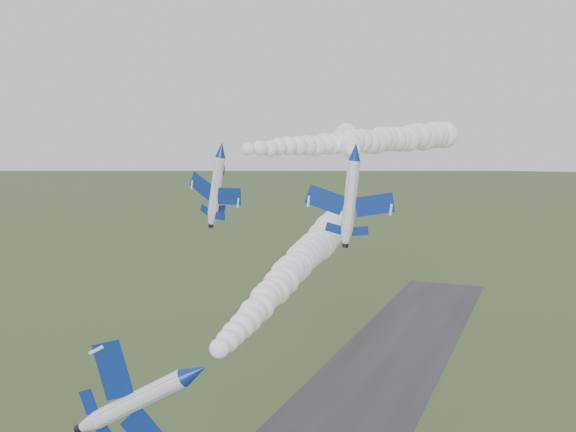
% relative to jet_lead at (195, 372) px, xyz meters
% --- Properties ---
extents(jet_lead, '(5.85, 13.42, 9.73)m').
position_rel_jet_lead_xyz_m(jet_lead, '(0.00, 0.00, 0.00)').
color(jet_lead, white).
extents(smoke_trail_jet_lead, '(16.77, 65.64, 5.55)m').
position_rel_jet_lead_xyz_m(smoke_trail_jet_lead, '(-5.48, 35.59, 1.70)').
color(smoke_trail_jet_lead, white).
extents(jet_pair_left, '(9.71, 11.51, 3.37)m').
position_rel_jet_lead_xyz_m(jet_pair_left, '(-14.87, 32.09, 17.12)').
color(jet_pair_left, white).
extents(smoke_trail_jet_pair_left, '(25.04, 62.57, 5.49)m').
position_rel_jet_lead_xyz_m(smoke_trail_jet_pair_left, '(-4.59, 65.02, 18.15)').
color(smoke_trail_jet_pair_left, white).
extents(jet_pair_right, '(11.01, 12.78, 3.28)m').
position_rel_jet_lead_xyz_m(jet_pair_right, '(3.05, 33.47, 16.96)').
color(jet_pair_right, white).
extents(smoke_trail_jet_pair_right, '(26.14, 63.73, 5.32)m').
position_rel_jet_lead_xyz_m(smoke_trail_jet_pair_right, '(-8.40, 67.52, 18.04)').
color(smoke_trail_jet_pair_right, white).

